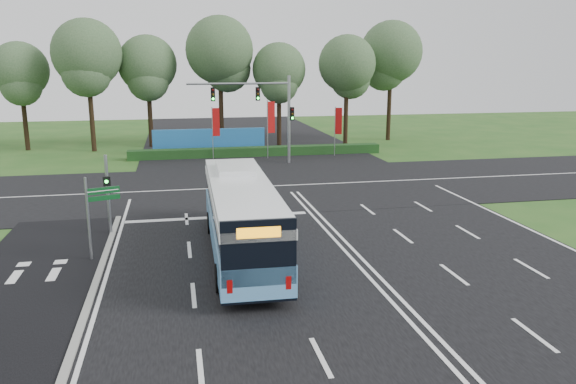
{
  "coord_description": "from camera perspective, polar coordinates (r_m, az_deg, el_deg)",
  "views": [
    {
      "loc": [
        -6.97,
        -23.63,
        8.0
      ],
      "look_at": [
        -1.81,
        2.0,
        1.95
      ],
      "focal_mm": 35.0,
      "sensor_mm": 36.0,
      "label": 1
    }
  ],
  "objects": [
    {
      "name": "street_sign",
      "position": [
        24.18,
        -18.96,
        -1.46
      ],
      "size": [
        1.32,
        0.48,
        3.52
      ],
      "rotation": [
        0.0,
        0.0,
        0.3
      ],
      "color": "gray",
      "rests_on": "ground"
    },
    {
      "name": "pedestrian_signal",
      "position": [
        27.58,
        -17.84,
        0.03
      ],
      "size": [
        0.35,
        0.43,
        3.83
      ],
      "rotation": [
        0.0,
        0.0,
        0.31
      ],
      "color": "gray",
      "rests_on": "ground"
    },
    {
      "name": "road_main",
      "position": [
        25.9,
        4.82,
        -4.97
      ],
      "size": [
        20.0,
        120.0,
        0.04
      ],
      "primitive_type": "cube",
      "color": "black",
      "rests_on": "ground"
    },
    {
      "name": "hedge",
      "position": [
        49.22,
        -3.12,
        4.12
      ],
      "size": [
        22.0,
        1.2,
        0.8
      ],
      "primitive_type": "cube",
      "color": "#163513",
      "rests_on": "ground"
    },
    {
      "name": "eucalyptus_row",
      "position": [
        55.07,
        -6.17,
        13.33
      ],
      "size": [
        41.4,
        8.45,
        12.36
      ],
      "color": "black",
      "rests_on": "ground"
    },
    {
      "name": "blue_hoarding",
      "position": [
        51.19,
        -7.99,
        5.15
      ],
      "size": [
        10.0,
        0.3,
        2.2
      ],
      "primitive_type": "cube",
      "color": "#1F66AD",
      "rests_on": "ground"
    },
    {
      "name": "city_bus",
      "position": [
        23.59,
        -4.79,
        -2.43
      ],
      "size": [
        2.78,
        12.02,
        3.44
      ],
      "rotation": [
        0.0,
        0.0,
        -0.02
      ],
      "color": "#5C9DD6",
      "rests_on": "ground"
    },
    {
      "name": "traffic_light_gantry",
      "position": [
        44.84,
        -2.17,
        8.75
      ],
      "size": [
        8.41,
        0.28,
        7.0
      ],
      "color": "gray",
      "rests_on": "ground"
    },
    {
      "name": "kerb_strip",
      "position": [
        22.33,
        -18.87,
        -8.54
      ],
      "size": [
        0.25,
        18.0,
        0.12
      ],
      "primitive_type": "cube",
      "color": "gray",
      "rests_on": "ground"
    },
    {
      "name": "banner_flag_left",
      "position": [
        47.74,
        -7.41,
        6.75
      ],
      "size": [
        0.65,
        0.08,
        4.4
      ],
      "rotation": [
        0.0,
        0.0,
        0.04
      ],
      "color": "gray",
      "rests_on": "ground"
    },
    {
      "name": "banner_flag_right",
      "position": [
        49.21,
        5.07,
        6.92
      ],
      "size": [
        0.6,
        0.28,
        4.29
      ],
      "rotation": [
        0.0,
        0.0,
        -0.39
      ],
      "color": "gray",
      "rests_on": "ground"
    },
    {
      "name": "road_cross",
      "position": [
        37.17,
        -0.31,
        0.64
      ],
      "size": [
        120.0,
        14.0,
        0.05
      ],
      "primitive_type": "cube",
      "color": "black",
      "rests_on": "ground"
    },
    {
      "name": "ground",
      "position": [
        25.9,
        4.82,
        -5.01
      ],
      "size": [
        120.0,
        120.0,
        0.0
      ],
      "primitive_type": "plane",
      "color": "#25521B",
      "rests_on": "ground"
    },
    {
      "name": "banner_flag_mid",
      "position": [
        47.55,
        -1.82,
        7.22
      ],
      "size": [
        0.7,
        0.26,
        4.93
      ],
      "rotation": [
        0.0,
        0.0,
        0.3
      ],
      "color": "gray",
      "rests_on": "ground"
    },
    {
      "name": "bike_path",
      "position": [
        22.8,
        -24.92,
        -8.71
      ],
      "size": [
        5.0,
        18.0,
        0.06
      ],
      "primitive_type": "cube",
      "color": "black",
      "rests_on": "ground"
    }
  ]
}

